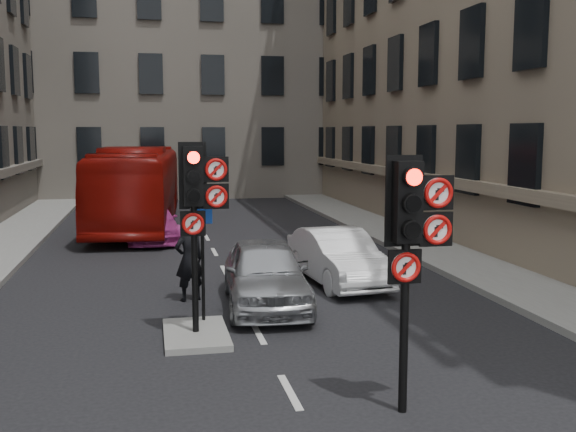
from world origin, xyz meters
name	(u,v)px	position (x,y,z in m)	size (l,w,h in m)	color
pavement_right	(448,252)	(7.20, 12.00, 0.08)	(3.00, 50.00, 0.16)	gray
centre_island	(196,334)	(-1.20, 5.00, 0.06)	(1.20, 2.00, 0.12)	gray
building_far	(178,36)	(0.00, 38.00, 10.00)	(30.00, 14.00, 20.00)	slate
signal_near	(412,229)	(1.49, 0.99, 2.58)	(0.91, 0.40, 3.58)	black
signal_far	(198,196)	(-1.11, 4.99, 2.70)	(0.91, 0.40, 3.58)	black
car_silver	(266,273)	(0.49, 7.00, 0.75)	(1.77, 4.40, 1.50)	#93969A
car_white	(338,257)	(2.68, 8.86, 0.69)	(1.47, 4.21, 1.39)	white
car_pink	(150,222)	(-2.01, 16.84, 0.65)	(1.83, 4.49, 1.30)	#C13893
bus_red	(137,187)	(-2.50, 20.27, 1.63)	(2.74, 11.72, 3.27)	maroon
motorcycle	(292,279)	(1.11, 7.11, 0.56)	(0.53, 1.86, 1.12)	black
motorcyclist	(189,259)	(-1.15, 7.86, 0.97)	(0.70, 0.46, 1.93)	black
info_sign	(203,248)	(-0.99, 5.73, 1.59)	(0.39, 0.12, 2.27)	black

